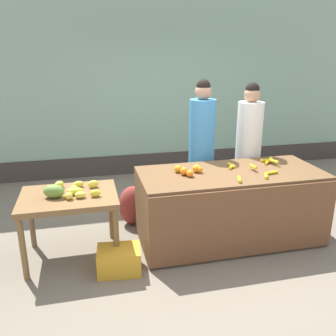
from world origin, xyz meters
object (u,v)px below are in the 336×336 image
object	(u,v)px
vendor_woman_blue_shirt	(201,150)
produce_sack	(133,205)
produce_crate	(119,260)
vendor_woman_white_shirt	(248,150)

from	to	relation	value
vendor_woman_blue_shirt	produce_sack	size ratio (longest dim) A/B	3.53
vendor_woman_blue_shirt	produce_sack	bearing A→B (deg)	-175.95
produce_crate	produce_sack	xyz separation A→B (m)	(0.29, 1.04, 0.13)
vendor_woman_blue_shirt	vendor_woman_white_shirt	xyz separation A→B (m)	(0.65, -0.05, -0.03)
vendor_woman_white_shirt	produce_sack	xyz separation A→B (m)	(-1.59, -0.02, -0.65)
vendor_woman_blue_shirt	produce_sack	distance (m)	1.16
produce_crate	vendor_woman_white_shirt	bearing A→B (deg)	29.33
vendor_woman_blue_shirt	produce_sack	world-z (taller)	vendor_woman_blue_shirt
vendor_woman_blue_shirt	produce_crate	world-z (taller)	vendor_woman_blue_shirt
vendor_woman_white_shirt	produce_sack	bearing A→B (deg)	-179.34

